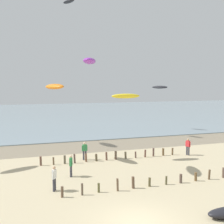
# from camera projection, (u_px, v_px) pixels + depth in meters

# --- Properties ---
(ground_plane) EXTENTS (160.00, 160.00, 0.00)m
(ground_plane) POSITION_uv_depth(u_px,v_px,m) (138.00, 222.00, 15.62)
(ground_plane) COLOR #C6B58C
(wet_sand_strip) EXTENTS (120.00, 6.29, 0.01)m
(wet_sand_strip) POSITION_uv_depth(u_px,v_px,m) (71.00, 148.00, 33.80)
(wet_sand_strip) COLOR gray
(wet_sand_strip) RESTS_ON ground
(sea) EXTENTS (160.00, 70.00, 0.10)m
(sea) POSITION_uv_depth(u_px,v_px,m) (41.00, 114.00, 69.85)
(sea) COLOR #7F939E
(sea) RESTS_ON ground
(groyne_near) EXTENTS (19.91, 0.35, 0.86)m
(groyne_near) POSITION_uv_depth(u_px,v_px,m) (202.00, 176.00, 22.35)
(groyne_near) COLOR brown
(groyne_near) RESTS_ON ground
(groyne_mid) EXTENTS (13.23, 0.33, 0.84)m
(groyne_mid) POSITION_uv_depth(u_px,v_px,m) (112.00, 156.00, 28.42)
(groyne_mid) COLOR brown
(groyne_mid) RESTS_ON ground
(person_nearest_camera) EXTENTS (0.57, 0.27, 1.71)m
(person_nearest_camera) POSITION_uv_depth(u_px,v_px,m) (85.00, 150.00, 28.33)
(person_nearest_camera) COLOR #383842
(person_nearest_camera) RESTS_ON ground
(person_mid_beach) EXTENTS (0.31, 0.55, 1.71)m
(person_mid_beach) POSITION_uv_depth(u_px,v_px,m) (71.00, 165.00, 23.23)
(person_mid_beach) COLOR #383842
(person_mid_beach) RESTS_ON ground
(person_by_waterline) EXTENTS (0.35, 0.52, 1.71)m
(person_by_waterline) POSITION_uv_depth(u_px,v_px,m) (188.00, 146.00, 30.22)
(person_by_waterline) COLOR #383842
(person_by_waterline) RESTS_ON ground
(person_far_down_beach) EXTENTS (0.35, 0.52, 1.71)m
(person_far_down_beach) POSITION_uv_depth(u_px,v_px,m) (54.00, 178.00, 20.12)
(person_far_down_beach) COLOR #383842
(person_far_down_beach) RESTS_ON ground
(kite_aloft_1) EXTENTS (1.94, 3.14, 0.50)m
(kite_aloft_1) POSITION_uv_depth(u_px,v_px,m) (89.00, 61.00, 24.17)
(kite_aloft_1) COLOR purple
(kite_aloft_3) EXTENTS (1.63, 2.39, 0.40)m
(kite_aloft_3) POSITION_uv_depth(u_px,v_px,m) (69.00, 2.00, 39.40)
(kite_aloft_3) COLOR black
(kite_aloft_4) EXTENTS (2.03, 3.29, 0.62)m
(kite_aloft_4) POSITION_uv_depth(u_px,v_px,m) (54.00, 87.00, 27.70)
(kite_aloft_4) COLOR orange
(kite_aloft_8) EXTENTS (2.80, 1.26, 0.62)m
(kite_aloft_8) POSITION_uv_depth(u_px,v_px,m) (126.00, 96.00, 28.16)
(kite_aloft_8) COLOR yellow
(kite_aloft_10) EXTENTS (2.21, 2.69, 0.53)m
(kite_aloft_10) POSITION_uv_depth(u_px,v_px,m) (160.00, 87.00, 46.09)
(kite_aloft_10) COLOR black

